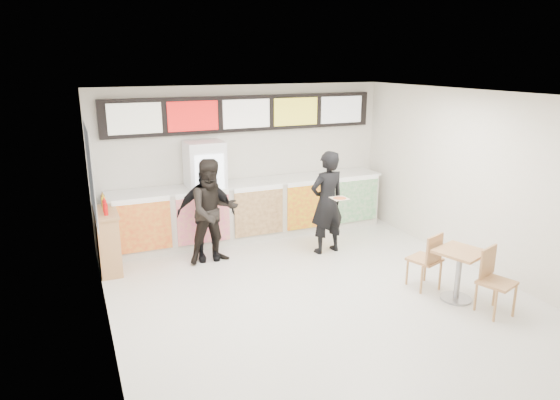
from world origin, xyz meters
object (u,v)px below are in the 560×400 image
drinks_fridge (206,193)px  condiment_ledge (108,240)px  customer_left (213,211)px  cafe_table (459,266)px  customer_main (327,203)px  service_counter (253,209)px  customer_mid (206,213)px

drinks_fridge → condiment_ledge: 2.04m
customer_left → condiment_ledge: customer_left is taller
cafe_table → condiment_ledge: bearing=126.6°
customer_left → cafe_table: bearing=-47.7°
drinks_fridge → cafe_table: bearing=-54.0°
drinks_fridge → customer_main: bearing=-35.2°
cafe_table → condiment_ledge: 5.65m
drinks_fridge → customer_main: size_ratio=1.05×
service_counter → customer_mid: size_ratio=3.22×
customer_main → customer_left: (-2.04, 0.37, -0.03)m
service_counter → condiment_ledge: size_ratio=4.46×
service_counter → customer_left: customer_left is taller
drinks_fridge → customer_main: 2.33m
drinks_fridge → customer_left: bearing=-98.0°
service_counter → customer_left: 1.48m
customer_mid → condiment_ledge: (-1.66, 0.18, -0.33)m
customer_mid → cafe_table: 4.27m
customer_main → cafe_table: customer_main is taller
customer_left → cafe_table: (2.91, -2.85, -0.38)m
customer_main → customer_mid: (-2.13, 0.53, -0.09)m
service_counter → customer_left: bearing=-138.3°
customer_main → customer_mid: 2.19m
condiment_ledge → customer_left: bearing=-11.0°
customer_left → customer_main: bearing=-13.7°
service_counter → customer_main: bearing=-53.9°
customer_main → service_counter: bearing=-61.1°
service_counter → cafe_table: bearing=-64.2°
condiment_ledge → customer_main: bearing=-10.6°
customer_left → cafe_table: size_ratio=1.13×
service_counter → drinks_fridge: drinks_fridge is taller
service_counter → drinks_fridge: size_ratio=2.78×
service_counter → drinks_fridge: bearing=179.0°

